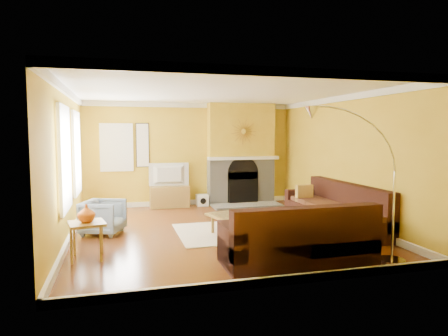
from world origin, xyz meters
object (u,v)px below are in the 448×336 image
object	(u,v)px
arc_lamp	(357,189)
media_console	(170,197)
coffee_table	(246,227)
armchair	(103,217)
side_table	(87,241)
sectional_sofa	(290,213)

from	to	relation	value
arc_lamp	media_console	bearing A→B (deg)	110.45
coffee_table	armchair	xyz separation A→B (m)	(-2.51, 1.00, 0.11)
coffee_table	media_console	size ratio (longest dim) A/B	1.11
side_table	coffee_table	bearing A→B (deg)	10.63
coffee_table	media_console	distance (m)	3.58
armchair	arc_lamp	size ratio (longest dim) A/B	0.32
coffee_table	side_table	bearing A→B (deg)	-169.37
side_table	arc_lamp	size ratio (longest dim) A/B	0.25
sectional_sofa	arc_lamp	bearing A→B (deg)	-82.33
coffee_table	armchair	size ratio (longest dim) A/B	1.55
armchair	side_table	world-z (taller)	armchair
armchair	arc_lamp	xyz separation A→B (m)	(3.55, -2.87, 0.81)
armchair	media_console	bearing A→B (deg)	-11.02
media_console	armchair	size ratio (longest dim) A/B	1.39
coffee_table	side_table	world-z (taller)	side_table
armchair	sectional_sofa	bearing A→B (deg)	-87.39
coffee_table	armchair	world-z (taller)	armchair
sectional_sofa	coffee_table	size ratio (longest dim) A/B	3.33
sectional_sofa	media_console	distance (m)	3.99
coffee_table	armchair	bearing A→B (deg)	158.21
sectional_sofa	arc_lamp	world-z (taller)	arc_lamp
sectional_sofa	armchair	size ratio (longest dim) A/B	5.15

